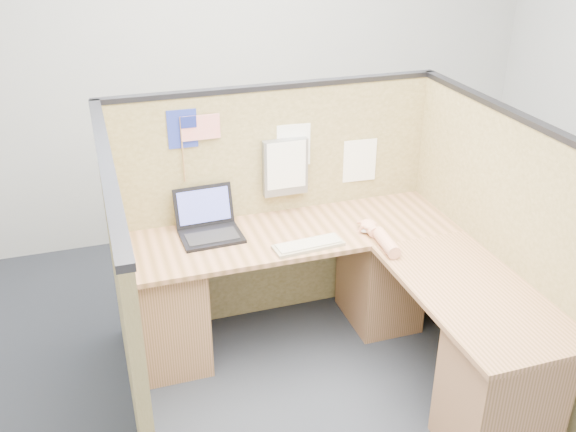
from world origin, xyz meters
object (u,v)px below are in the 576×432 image
object	(u,v)px
mouse	(368,229)
laptop	(209,223)
keyboard	(308,245)
l_desk	(344,311)

from	to	relation	value
mouse	laptop	bearing A→B (deg)	162.54
laptop	mouse	bearing A→B (deg)	-19.68
keyboard	laptop	bearing A→B (deg)	140.79
keyboard	mouse	distance (m)	0.40
l_desk	keyboard	distance (m)	0.43
l_desk	laptop	world-z (taller)	laptop
laptop	mouse	size ratio (longest dim) A/B	3.21
laptop	keyboard	bearing A→B (deg)	-36.77
l_desk	mouse	world-z (taller)	mouse
l_desk	mouse	bearing A→B (deg)	45.88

